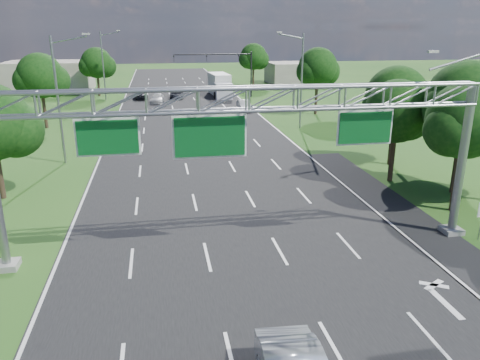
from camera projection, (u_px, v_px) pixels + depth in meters
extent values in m
plane|color=#214F17|center=(205.00, 156.00, 40.24)|extent=(220.00, 220.00, 0.00)
cube|color=black|center=(205.00, 156.00, 40.24)|extent=(18.00, 180.00, 0.02)
cube|color=black|center=(410.00, 220.00, 26.94)|extent=(3.00, 30.00, 0.02)
cube|color=gray|center=(451.00, 230.00, 25.23)|extent=(1.00, 1.00, 0.30)
cylinder|color=gray|center=(462.00, 162.00, 24.03)|extent=(0.44, 0.44, 8.00)
cube|color=gray|center=(7.00, 265.00, 21.54)|extent=(1.00, 1.00, 0.30)
cylinder|color=gray|center=(455.00, 62.00, 22.28)|extent=(2.54, 0.12, 0.79)
cube|color=beige|center=(433.00, 52.00, 21.93)|extent=(0.50, 0.22, 0.12)
cube|color=white|center=(108.00, 137.00, 20.52)|extent=(2.80, 0.05, 1.70)
cube|color=#0A521F|center=(108.00, 137.00, 20.46)|extent=(2.62, 0.05, 1.52)
cube|color=white|center=(210.00, 136.00, 21.30)|extent=(3.40, 0.05, 2.00)
cube|color=#0A521F|center=(210.00, 137.00, 21.25)|extent=(3.22, 0.05, 1.82)
cube|color=white|center=(365.00, 127.00, 22.49)|extent=(2.80, 0.05, 1.70)
cube|color=#0A521F|center=(365.00, 128.00, 22.43)|extent=(2.62, 0.05, 1.52)
cylinder|color=black|center=(251.00, 74.00, 73.71)|extent=(0.24, 0.24, 7.00)
cylinder|color=black|center=(213.00, 54.00, 71.76)|extent=(12.00, 0.18, 0.18)
imported|color=black|center=(174.00, 58.00, 70.95)|extent=(0.18, 0.22, 1.10)
imported|color=black|center=(207.00, 58.00, 71.77)|extent=(0.18, 0.22, 1.10)
imported|color=black|center=(239.00, 58.00, 72.59)|extent=(0.18, 0.22, 1.10)
cylinder|color=gray|center=(58.00, 102.00, 36.79)|extent=(0.20, 0.20, 10.00)
cylinder|color=gray|center=(69.00, 39.00, 35.54)|extent=(2.78, 0.12, 0.60)
cube|color=beige|center=(86.00, 34.00, 35.63)|extent=(0.55, 0.22, 0.12)
cylinder|color=gray|center=(103.00, 67.00, 69.55)|extent=(0.20, 0.20, 10.00)
cylinder|color=gray|center=(109.00, 33.00, 68.30)|extent=(2.78, 0.12, 0.60)
cube|color=beige|center=(118.00, 31.00, 68.39)|extent=(0.55, 0.22, 0.12)
cylinder|color=gray|center=(302.00, 82.00, 49.93)|extent=(0.20, 0.20, 10.00)
cylinder|color=gray|center=(291.00, 36.00, 48.25)|extent=(2.78, 0.12, 0.60)
cube|color=beige|center=(279.00, 32.00, 47.91)|extent=(0.55, 0.22, 0.12)
cylinder|color=#2D2116|center=(456.00, 181.00, 27.83)|extent=(0.36, 0.36, 3.74)
sphere|color=black|center=(465.00, 121.00, 26.70)|extent=(4.40, 4.40, 4.40)
sphere|color=black|center=(476.00, 128.00, 27.43)|extent=(3.30, 3.30, 3.30)
sphere|color=black|center=(451.00, 130.00, 26.40)|extent=(3.08, 3.08, 3.08)
cylinder|color=#2D2116|center=(456.00, 162.00, 30.90)|extent=(0.36, 0.36, 4.18)
sphere|color=black|center=(466.00, 100.00, 29.63)|extent=(5.00, 5.00, 5.00)
sphere|color=black|center=(478.00, 108.00, 30.40)|extent=(3.75, 3.75, 3.75)
sphere|color=black|center=(451.00, 109.00, 29.32)|extent=(3.50, 3.50, 3.50)
cylinder|color=#2D2116|center=(392.00, 159.00, 33.35)|extent=(0.36, 0.36, 3.30)
sphere|color=black|center=(397.00, 111.00, 32.29)|extent=(4.40, 4.40, 4.40)
sphere|color=black|center=(408.00, 118.00, 33.02)|extent=(3.30, 3.30, 3.30)
sphere|color=black|center=(385.00, 119.00, 31.99)|extent=(3.08, 3.08, 3.08)
cylinder|color=#2D2116|center=(391.00, 143.00, 37.39)|extent=(0.36, 0.36, 3.52)
sphere|color=black|center=(396.00, 97.00, 36.25)|extent=(4.80, 4.80, 4.80)
sphere|color=black|center=(407.00, 103.00, 37.00)|extent=(3.60, 3.60, 3.60)
sphere|color=black|center=(384.00, 104.00, 35.94)|extent=(3.36, 3.36, 3.36)
cylinder|color=#2D2116|center=(0.00, 175.00, 29.97)|extent=(0.36, 0.36, 3.08)
sphere|color=black|center=(15.00, 130.00, 29.65)|extent=(3.60, 3.60, 3.60)
cylinder|color=#2D2116|center=(45.00, 111.00, 51.06)|extent=(0.36, 0.36, 3.74)
sphere|color=black|center=(40.00, 76.00, 49.88)|extent=(4.80, 4.80, 4.80)
sphere|color=black|center=(53.00, 81.00, 50.64)|extent=(3.60, 3.60, 3.60)
sphere|color=black|center=(29.00, 81.00, 49.58)|extent=(3.36, 3.36, 3.36)
cylinder|color=#2D2116|center=(99.00, 86.00, 75.02)|extent=(0.36, 0.36, 3.30)
sphere|color=black|center=(96.00, 63.00, 73.91)|extent=(4.80, 4.80, 4.80)
sphere|color=black|center=(105.00, 66.00, 74.67)|extent=(3.60, 3.60, 3.60)
sphere|color=black|center=(89.00, 66.00, 73.60)|extent=(3.36, 3.36, 3.36)
cylinder|color=#2D2116|center=(316.00, 99.00, 59.10)|extent=(0.36, 0.36, 3.96)
sphere|color=black|center=(318.00, 67.00, 57.88)|extent=(4.80, 4.80, 4.80)
sphere|color=black|center=(326.00, 72.00, 58.64)|extent=(3.60, 3.60, 3.60)
sphere|color=black|center=(310.00, 71.00, 57.57)|extent=(3.36, 3.36, 3.36)
cylinder|color=#2D2116|center=(253.00, 77.00, 86.91)|extent=(0.36, 0.36, 3.52)
sphere|color=black|center=(253.00, 57.00, 85.77)|extent=(4.80, 4.80, 4.80)
sphere|color=black|center=(259.00, 60.00, 86.53)|extent=(3.60, 3.60, 3.60)
sphere|color=black|center=(248.00, 59.00, 85.46)|extent=(3.36, 3.36, 3.36)
cube|color=gray|center=(49.00, 76.00, 80.77)|extent=(14.00, 10.00, 5.00)
cube|color=gray|center=(299.00, 73.00, 92.23)|extent=(12.00, 9.00, 4.00)
imported|color=#BCBCBC|center=(157.00, 98.00, 68.47)|extent=(2.31, 4.64, 1.30)
imported|color=black|center=(177.00, 95.00, 72.73)|extent=(2.20, 4.40, 1.20)
imported|color=black|center=(141.00, 94.00, 72.10)|extent=(2.40, 4.79, 1.57)
imported|color=#B9B9B9|center=(244.00, 105.00, 62.23)|extent=(1.45, 4.14, 1.36)
cube|color=silver|center=(219.00, 84.00, 76.02)|extent=(3.11, 6.75, 3.29)
cube|color=silver|center=(223.00, 91.00, 71.90)|extent=(2.69, 2.59, 2.41)
cylinder|color=black|center=(215.00, 95.00, 72.11)|extent=(0.38, 1.10, 1.10)
cylinder|color=black|center=(231.00, 95.00, 72.50)|extent=(0.38, 1.10, 1.10)
cylinder|color=black|center=(210.00, 90.00, 78.26)|extent=(0.38, 1.10, 1.10)
cylinder|color=black|center=(225.00, 90.00, 78.66)|extent=(0.38, 1.10, 1.10)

